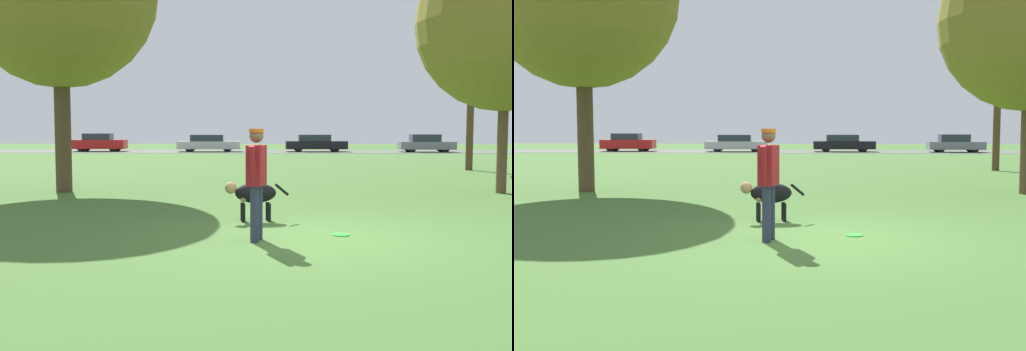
% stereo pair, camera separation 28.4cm
% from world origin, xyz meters
% --- Properties ---
extents(ground_plane, '(120.00, 120.00, 0.00)m').
position_xyz_m(ground_plane, '(0.00, 0.00, 0.00)').
color(ground_plane, '#426B2D').
extents(far_road_strip, '(120.00, 6.00, 0.01)m').
position_xyz_m(far_road_strip, '(0.00, 35.35, 0.01)').
color(far_road_strip, '#5B5B59').
rests_on(far_road_strip, ground_plane).
extents(person, '(0.30, 0.72, 1.66)m').
position_xyz_m(person, '(-0.83, -0.20, 0.99)').
color(person, '#2D334C').
rests_on(person, ground_plane).
extents(dog, '(1.17, 0.47, 0.72)m').
position_xyz_m(dog, '(-0.95, 1.71, 0.49)').
color(dog, black).
rests_on(dog, ground_plane).
extents(frisbee, '(0.27, 0.27, 0.02)m').
position_xyz_m(frisbee, '(0.47, 0.30, 0.01)').
color(frisbee, '#33D838').
rests_on(frisbee, ground_plane).
extents(tree_far_right, '(3.57, 3.57, 7.16)m').
position_xyz_m(tree_far_right, '(7.34, 15.48, 5.35)').
color(tree_far_right, '#4C3826').
rests_on(tree_far_right, ground_plane).
extents(parked_car_red, '(3.97, 1.92, 1.35)m').
position_xyz_m(parked_car_red, '(-13.64, 35.41, 0.67)').
color(parked_car_red, red).
rests_on(parked_car_red, ground_plane).
extents(parked_car_silver, '(4.67, 1.95, 1.26)m').
position_xyz_m(parked_car_silver, '(-5.41, 35.13, 0.63)').
color(parked_car_silver, '#B7B7BC').
rests_on(parked_car_silver, ground_plane).
extents(parked_car_black, '(4.52, 1.83, 1.26)m').
position_xyz_m(parked_car_black, '(2.51, 35.35, 0.63)').
color(parked_car_black, black).
rests_on(parked_car_black, ground_plane).
extents(parked_car_grey, '(4.01, 1.89, 1.29)m').
position_xyz_m(parked_car_grey, '(10.52, 34.99, 0.63)').
color(parked_car_grey, slate).
rests_on(parked_car_grey, ground_plane).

